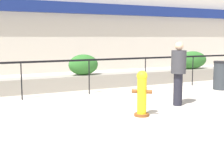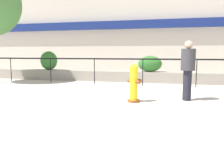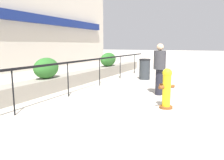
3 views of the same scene
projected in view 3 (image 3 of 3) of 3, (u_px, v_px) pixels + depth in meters
planter_wall_low at (43, 86)px, 7.64m from camera, size 18.00×0.70×0.50m
fence_railing_segment at (68, 66)px, 7.04m from camera, size 15.00×0.05×1.15m
hedge_bush_1 at (46, 68)px, 7.74m from camera, size 1.10×0.62×0.74m
hedge_bush_2 at (108, 59)px, 12.13m from camera, size 1.53×0.58×0.76m
fire_hydrant at (167, 88)px, 5.81m from camera, size 0.50×0.50×1.08m
pedestrian at (160, 66)px, 7.29m from camera, size 0.44×0.44×1.73m
trash_bin at (145, 69)px, 10.67m from camera, size 0.55×0.55×1.01m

